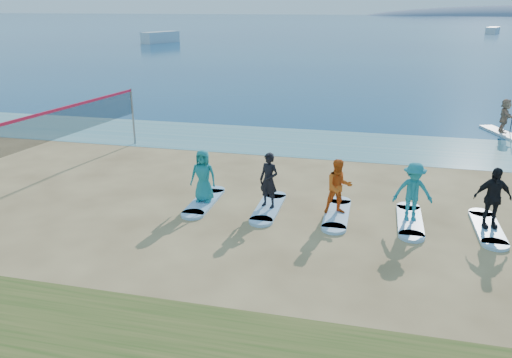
% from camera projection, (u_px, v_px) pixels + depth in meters
% --- Properties ---
extents(ground, '(600.00, 600.00, 0.00)m').
position_uv_depth(ground, '(281.00, 247.00, 13.01)').
color(ground, tan).
rests_on(ground, ground).
extents(shallow_water, '(600.00, 600.00, 0.00)m').
position_uv_depth(shallow_water, '(325.00, 143.00, 22.64)').
color(shallow_water, teal).
rests_on(shallow_water, ground).
extents(ocean, '(600.00, 600.00, 0.00)m').
position_uv_depth(ocean, '(376.00, 24.00, 159.73)').
color(ocean, navy).
rests_on(ocean, ground).
extents(volleyball_net, '(1.20, 9.02, 2.50)m').
position_uv_depth(volleyball_net, '(61.00, 123.00, 18.06)').
color(volleyball_net, gray).
rests_on(volleyball_net, ground).
extents(paddleboard, '(1.65, 3.06, 0.12)m').
position_uv_depth(paddleboard, '(502.00, 133.00, 24.25)').
color(paddleboard, silver).
rests_on(paddleboard, ground).
extents(paddleboarder, '(0.53, 1.51, 1.62)m').
position_uv_depth(paddleboarder, '(505.00, 116.00, 23.97)').
color(paddleboarder, tan).
rests_on(paddleboarder, paddleboard).
extents(boat_offshore_a, '(4.46, 7.20, 1.76)m').
position_uv_depth(boat_offshore_a, '(161.00, 43.00, 81.79)').
color(boat_offshore_a, silver).
rests_on(boat_offshore_a, ground).
extents(boat_offshore_b, '(4.01, 6.92, 1.40)m').
position_uv_depth(boat_offshore_b, '(492.00, 34.00, 107.07)').
color(boat_offshore_b, silver).
rests_on(boat_offshore_b, ground).
extents(surfboard_0, '(0.70, 2.20, 0.09)m').
position_uv_depth(surfboard_0, '(204.00, 202.00, 15.86)').
color(surfboard_0, '#97C6EA').
rests_on(surfboard_0, ground).
extents(student_0, '(0.82, 0.54, 1.66)m').
position_uv_depth(student_0, '(203.00, 176.00, 15.57)').
color(student_0, teal).
rests_on(student_0, surfboard_0).
extents(surfboard_1, '(0.70, 2.20, 0.09)m').
position_uv_depth(surfboard_1, '(269.00, 208.00, 15.40)').
color(surfboard_1, '#97C6EA').
rests_on(surfboard_1, ground).
extents(student_1, '(0.73, 0.61, 1.71)m').
position_uv_depth(student_1, '(269.00, 180.00, 15.10)').
color(student_1, black).
rests_on(student_1, surfboard_1).
extents(surfboard_2, '(0.70, 2.20, 0.09)m').
position_uv_depth(surfboard_2, '(337.00, 214.00, 14.93)').
color(surfboard_2, '#97C6EA').
rests_on(surfboard_2, ground).
extents(student_2, '(0.96, 0.85, 1.66)m').
position_uv_depth(student_2, '(339.00, 187.00, 14.64)').
color(student_2, '#DC5A17').
rests_on(student_2, surfboard_2).
extents(surfboard_3, '(0.70, 2.20, 0.09)m').
position_uv_depth(surfboard_3, '(410.00, 221.00, 14.46)').
color(surfboard_3, '#97C6EA').
rests_on(surfboard_3, ground).
extents(student_3, '(1.18, 0.77, 1.72)m').
position_uv_depth(student_3, '(413.00, 192.00, 14.16)').
color(student_3, teal).
rests_on(student_3, surfboard_3).
extents(surfboard_4, '(0.70, 2.20, 0.09)m').
position_uv_depth(surfboard_4, '(487.00, 228.00, 14.00)').
color(surfboard_4, '#97C6EA').
rests_on(surfboard_4, ground).
extents(student_4, '(1.08, 0.61, 1.74)m').
position_uv_depth(student_4, '(493.00, 198.00, 13.69)').
color(student_4, black).
rests_on(student_4, surfboard_4).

